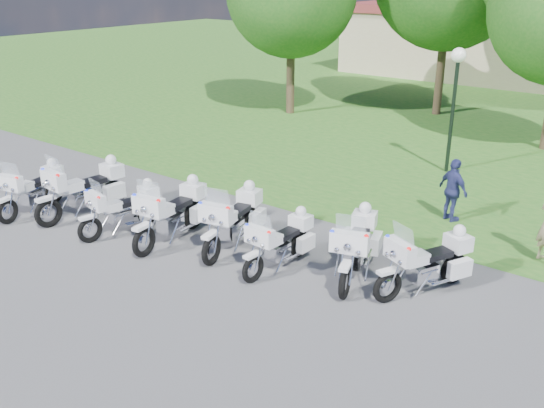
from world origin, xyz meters
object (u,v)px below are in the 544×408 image
Objects in this scene: motorcycle_1 at (86,188)px; motorcycle_3 at (173,211)px; motorcycle_6 at (357,245)px; lamp_post at (456,79)px; motorcycle_2 at (124,208)px; motorcycle_5 at (281,241)px; bystander_c at (453,191)px; motorcycle_4 at (234,218)px; motorcycle_7 at (429,261)px; motorcycle_0 at (34,188)px.

motorcycle_1 is 2.95m from motorcycle_3.
lamp_post is at bearing -99.26° from motorcycle_6.
motorcycle_2 is 4.22m from motorcycle_5.
motorcycle_6 reaches higher than motorcycle_5.
motorcycle_6 is 1.46× the size of bystander_c.
motorcycle_4 reaches higher than motorcycle_5.
motorcycle_2 is (1.65, -0.12, -0.12)m from motorcycle_1.
motorcycle_7 is at bearing -165.18° from motorcycle_1.
motorcycle_3 reaches higher than motorcycle_0.
motorcycle_2 is 0.89× the size of motorcycle_4.
bystander_c is at bearing -49.51° from motorcycle_7.
motorcycle_3 is 1.50m from motorcycle_4.
motorcycle_5 is at bearing -179.37° from motorcycle_3.
motorcycle_0 is at bearing 60.53° from bystander_c.
lamp_post is (3.05, 8.94, 2.22)m from motorcycle_3.
motorcycle_0 is at bearing 37.84° from motorcycle_7.
motorcycle_3 is 1.07× the size of motorcycle_6.
motorcycle_3 is 1.55× the size of bystander_c.
motorcycle_6 is at bearing -155.07° from motorcycle_2.
lamp_post is at bearing -113.67° from motorcycle_4.
motorcycle_5 is 8.85m from lamp_post.
motorcycle_3 is at bearing -170.12° from motorcycle_1.
motorcycle_7 is at bearing 171.97° from motorcycle_6.
motorcycle_1 reaches higher than bystander_c.
motorcycle_3 is at bearing 73.68° from bystander_c.
motorcycle_1 is 1.07× the size of motorcycle_4.
lamp_post is (7.30, 9.90, 2.29)m from motorcycle_0.
bystander_c is (7.68, 5.41, 0.08)m from motorcycle_1.
motorcycle_0 reaches higher than motorcycle_5.
motorcycle_2 reaches higher than motorcycle_5.
lamp_post reaches higher than motorcycle_2.
motorcycle_5 is at bearing 160.84° from motorcycle_4.
motorcycle_3 is at bearing 179.64° from motorcycle_0.
motorcycle_7 is (4.41, 0.76, -0.04)m from motorcycle_4.
motorcycle_4 reaches higher than motorcycle_0.
motorcycle_6 is (8.57, 2.02, 0.05)m from motorcycle_0.
motorcycle_5 is at bearing -91.26° from lamp_post.
bystander_c is (1.88, 4.72, 0.20)m from motorcycle_5.
motorcycle_7 is (2.93, 0.93, 0.05)m from motorcycle_5.
motorcycle_6 reaches higher than motorcycle_2.
lamp_post reaches higher than bystander_c.
bystander_c is at bearing -158.98° from motorcycle_0.
motorcycle_4 is 1.04× the size of motorcycle_6.
motorcycle_0 is 12.51m from lamp_post.
motorcycle_5 is (2.87, 0.41, -0.10)m from motorcycle_3.
motorcycle_2 is 1.01× the size of motorcycle_5.
motorcycle_2 is 10.56m from lamp_post.
motorcycle_3 is 6.99m from bystander_c.
motorcycle_5 is (4.14, 0.82, -0.01)m from motorcycle_2.
motorcycle_7 is (10.05, 2.29, 0.01)m from motorcycle_0.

